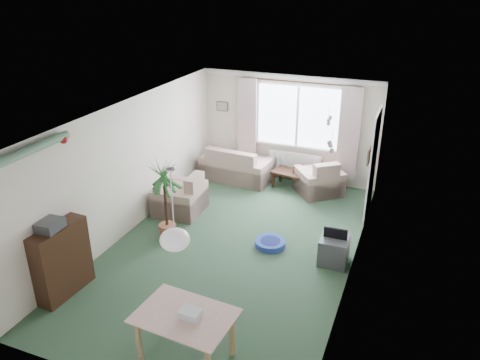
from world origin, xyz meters
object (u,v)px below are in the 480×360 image
at_px(dining_table, 186,338).
at_px(pet_bed, 270,243).
at_px(coffee_table, 292,180).
at_px(houseplant, 165,200).
at_px(bookshelf, 62,261).
at_px(armchair_corner, 319,176).
at_px(tv_cube, 334,250).
at_px(sofa, 237,163).
at_px(armchair_left, 179,193).

bearing_deg(dining_table, pet_bed, 87.27).
bearing_deg(coffee_table, houseplant, -116.72).
distance_m(bookshelf, pet_bed, 3.40).
bearing_deg(dining_table, coffee_table, 91.98).
xyz_separation_m(armchair_corner, tv_cube, (0.83, -2.55, -0.16)).
height_order(armchair_corner, bookshelf, bookshelf).
bearing_deg(houseplant, pet_bed, 13.49).
bearing_deg(sofa, houseplant, 91.36).
bearing_deg(bookshelf, sofa, 84.16).
xyz_separation_m(armchair_left, bookshelf, (-0.34, -2.92, 0.14)).
bearing_deg(coffee_table, armchair_left, -132.81).
xyz_separation_m(coffee_table, dining_table, (0.18, -5.35, 0.14)).
xyz_separation_m(dining_table, tv_cube, (1.25, 2.78, -0.10)).
distance_m(dining_table, tv_cube, 3.05).
bearing_deg(sofa, coffee_table, -175.60).
xyz_separation_m(bookshelf, houseplant, (0.63, 1.91, 0.21)).
distance_m(coffee_table, bookshelf, 5.28).
bearing_deg(sofa, armchair_left, 81.13).
distance_m(houseplant, pet_bed, 1.97).
height_order(armchair_left, pet_bed, armchair_left).
xyz_separation_m(tv_cube, pet_bed, (-1.12, 0.08, -0.17)).
bearing_deg(bookshelf, dining_table, -9.44).
relative_size(coffee_table, bookshelf, 0.76).
bearing_deg(tv_cube, bookshelf, -148.20).
height_order(sofa, pet_bed, sofa).
height_order(dining_table, tv_cube, dining_table).
bearing_deg(dining_table, armchair_left, 119.46).
bearing_deg(pet_bed, armchair_left, 164.30).
relative_size(armchair_left, bookshelf, 0.83).
distance_m(armchair_left, bookshelf, 2.95).
xyz_separation_m(armchair_left, tv_cube, (3.20, -0.67, -0.18)).
height_order(armchair_left, bookshelf, bookshelf).
relative_size(bookshelf, houseplant, 0.72).
relative_size(dining_table, tv_cube, 2.10).
bearing_deg(bookshelf, houseplant, 75.07).
bearing_deg(coffee_table, sofa, 180.00).
bearing_deg(coffee_table, dining_table, -88.02).
bearing_deg(tv_cube, coffee_table, 118.49).
distance_m(bookshelf, dining_table, 2.36).
relative_size(armchair_corner, coffee_table, 1.03).
xyz_separation_m(armchair_left, dining_table, (1.95, -3.45, -0.08)).
height_order(armchair_left, tv_cube, armchair_left).
relative_size(bookshelf, pet_bed, 2.08).
bearing_deg(coffee_table, pet_bed, -82.66).
height_order(coffee_table, pet_bed, coffee_table).
relative_size(houseplant, tv_cube, 3.05).
bearing_deg(bookshelf, armchair_corner, 64.03).
xyz_separation_m(dining_table, pet_bed, (0.14, 2.86, -0.28)).
height_order(bookshelf, houseplant, houseplant).
height_order(sofa, tv_cube, sofa).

